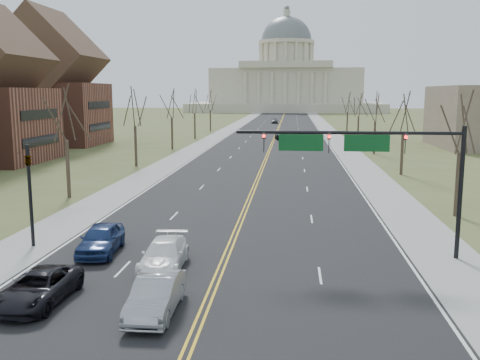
% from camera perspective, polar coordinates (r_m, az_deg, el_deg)
% --- Properties ---
extents(road, '(20.00, 380.00, 0.01)m').
position_cam_1_polar(road, '(125.84, 3.99, 5.22)').
color(road, black).
rests_on(road, ground).
extents(cross_road, '(120.00, 14.00, 0.01)m').
position_cam_1_polar(cross_road, '(23.52, -3.55, -12.98)').
color(cross_road, black).
rests_on(cross_road, ground).
extents(sidewalk_left, '(4.00, 380.00, 0.03)m').
position_cam_1_polar(sidewalk_left, '(126.75, -1.46, 5.28)').
color(sidewalk_left, gray).
rests_on(sidewalk_left, ground).
extents(sidewalk_right, '(4.00, 380.00, 0.03)m').
position_cam_1_polar(sidewalk_right, '(126.08, 9.47, 5.13)').
color(sidewalk_right, gray).
rests_on(sidewalk_right, ground).
extents(center_line, '(0.42, 380.00, 0.01)m').
position_cam_1_polar(center_line, '(125.84, 3.99, 5.23)').
color(center_line, gold).
rests_on(center_line, road).
extents(edge_line_left, '(0.15, 380.00, 0.01)m').
position_cam_1_polar(edge_line_left, '(126.50, -0.47, 5.27)').
color(edge_line_left, silver).
rests_on(edge_line_left, road).
extents(edge_line_right, '(0.15, 380.00, 0.01)m').
position_cam_1_polar(edge_line_right, '(125.95, 8.47, 5.15)').
color(edge_line_right, silver).
rests_on(edge_line_right, road).
extents(capitol, '(90.00, 60.00, 50.00)m').
position_cam_1_polar(capitol, '(265.46, 4.91, 10.41)').
color(capitol, '#BDB69D').
rests_on(capitol, ground).
extents(signal_mast, '(12.12, 0.44, 7.20)m').
position_cam_1_polar(signal_mast, '(29.41, 13.23, 2.90)').
color(signal_mast, black).
rests_on(signal_mast, ground).
extents(signal_left, '(0.32, 0.36, 6.00)m').
position_cam_1_polar(signal_left, '(33.05, -21.54, -0.40)').
color(signal_left, black).
rests_on(signal_left, ground).
extents(tree_r_0, '(3.74, 3.74, 8.50)m').
position_cam_1_polar(tree_r_0, '(41.32, 22.53, 5.32)').
color(tree_r_0, '#3E3125').
rests_on(tree_r_0, ground).
extents(tree_l_0, '(3.96, 3.96, 9.00)m').
position_cam_1_polar(tree_l_0, '(47.50, -18.15, 6.46)').
color(tree_l_0, '#3E3125').
rests_on(tree_l_0, ground).
extents(tree_r_1, '(3.74, 3.74, 8.50)m').
position_cam_1_polar(tree_r_1, '(60.71, 17.08, 6.67)').
color(tree_r_1, '#3E3125').
rests_on(tree_r_1, ground).
extents(tree_l_1, '(3.96, 3.96, 9.00)m').
position_cam_1_polar(tree_l_1, '(66.30, -11.18, 7.42)').
color(tree_l_1, '#3E3125').
rests_on(tree_l_1, ground).
extents(tree_r_2, '(3.74, 3.74, 8.50)m').
position_cam_1_polar(tree_r_2, '(80.41, 14.27, 7.34)').
color(tree_r_2, '#3E3125').
rests_on(tree_r_2, ground).
extents(tree_l_2, '(3.96, 3.96, 9.00)m').
position_cam_1_polar(tree_l_2, '(85.64, -7.31, 7.91)').
color(tree_l_2, '#3E3125').
rests_on(tree_l_2, ground).
extents(tree_r_3, '(3.74, 3.74, 8.50)m').
position_cam_1_polar(tree_r_3, '(100.22, 12.57, 7.73)').
color(tree_r_3, '#3E3125').
rests_on(tree_r_3, ground).
extents(tree_l_3, '(3.96, 3.96, 9.00)m').
position_cam_1_polar(tree_l_3, '(105.23, -4.87, 8.20)').
color(tree_l_3, '#3E3125').
rests_on(tree_l_3, ground).
extents(tree_r_4, '(3.74, 3.74, 8.50)m').
position_cam_1_polar(tree_r_4, '(120.10, 11.43, 8.00)').
color(tree_r_4, '#3E3125').
rests_on(tree_r_4, ground).
extents(tree_l_4, '(3.96, 3.96, 9.00)m').
position_cam_1_polar(tree_l_4, '(124.95, -3.20, 8.39)').
color(tree_l_4, '#3E3125').
rests_on(tree_l_4, ground).
extents(bldg_left_far, '(17.10, 14.28, 23.25)m').
position_cam_1_polar(bldg_left_far, '(98.64, -19.56, 9.14)').
color(bldg_left_far, brown).
rests_on(bldg_left_far, ground).
extents(car_sb_inner_lead, '(1.69, 4.70, 1.54)m').
position_cam_1_polar(car_sb_inner_lead, '(22.45, -8.95, -12.05)').
color(car_sb_inner_lead, '#98999F').
rests_on(car_sb_inner_lead, road).
extents(car_sb_outer_lead, '(2.40, 5.00, 1.37)m').
position_cam_1_polar(car_sb_outer_lead, '(24.77, -20.70, -10.69)').
color(car_sb_outer_lead, black).
rests_on(car_sb_outer_lead, road).
extents(car_sb_inner_second, '(2.30, 5.18, 1.48)m').
position_cam_1_polar(car_sb_inner_second, '(27.73, -8.11, -7.91)').
color(car_sb_inner_second, silver).
rests_on(car_sb_inner_second, road).
extents(car_sb_outer_second, '(2.34, 4.97, 1.64)m').
position_cam_1_polar(car_sb_outer_second, '(31.04, -14.61, -6.10)').
color(car_sb_outer_second, navy).
rests_on(car_sb_outer_second, road).
extents(car_far_nb, '(3.06, 5.46, 1.44)m').
position_cam_1_polar(car_far_nb, '(103.42, 4.49, 4.74)').
color(car_far_nb, black).
rests_on(car_far_nb, road).
extents(car_far_sb, '(2.02, 4.80, 1.62)m').
position_cam_1_polar(car_far_sb, '(157.73, 3.73, 6.35)').
color(car_far_sb, '#55595D').
rests_on(car_far_sb, road).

